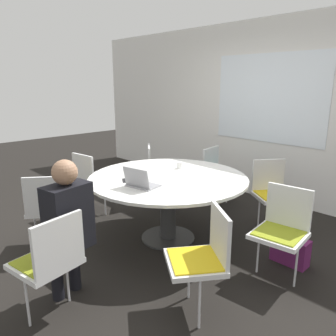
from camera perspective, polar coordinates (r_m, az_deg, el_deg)
name	(u,v)px	position (r m, az deg, el deg)	size (l,w,h in m)	color
ground_plane	(168,238)	(3.96, 0.00, -12.08)	(16.00, 16.00, 0.00)	black
wall_back	(269,112)	(5.25, 17.12, 9.34)	(8.00, 0.07, 2.70)	silver
conference_table	(168,187)	(3.72, 0.00, -3.42)	(1.79, 1.79, 0.76)	#333333
chair_0	(50,257)	(2.69, -19.85, -14.41)	(0.49, 0.51, 0.86)	silver
chair_1	(203,253)	(2.61, 6.15, -14.51)	(0.60, 0.60, 0.86)	silver
chair_2	(282,226)	(3.21, 19.26, -9.47)	(0.48, 0.47, 0.86)	silver
chair_3	(272,189)	(4.21, 17.65, -3.53)	(0.60, 0.60, 0.86)	silver
chair_4	(218,172)	(4.84, 8.70, -0.65)	(0.48, 0.50, 0.86)	silver
chair_5	(158,168)	(5.00, -1.82, 0.00)	(0.61, 0.60, 0.86)	silver
chair_6	(91,178)	(4.61, -13.20, -1.66)	(0.49, 0.47, 0.86)	silver
chair_7	(49,205)	(3.75, -20.07, -6.00)	(0.60, 0.60, 0.86)	silver
person_0	(67,220)	(2.79, -17.10, -8.67)	(0.30, 0.39, 1.21)	black
laptop	(140,182)	(3.31, -4.84, -2.47)	(0.35, 0.29, 0.21)	#99999E
coffee_cup	(180,165)	(4.03, 2.02, 0.47)	(0.07, 0.07, 0.08)	white
cell_phone	(126,180)	(3.56, -7.34, -2.16)	(0.16, 0.13, 0.01)	black
handbag	(290,250)	(3.63, 20.49, -13.29)	(0.36, 0.16, 0.28)	#661E56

